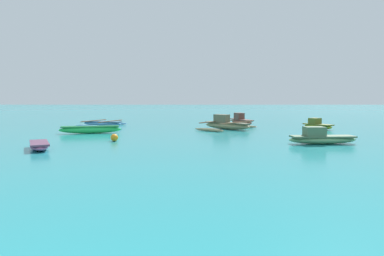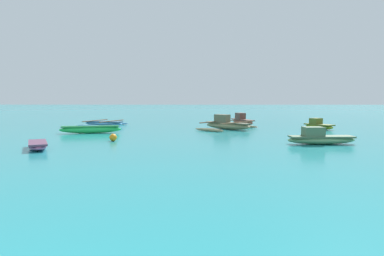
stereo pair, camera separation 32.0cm
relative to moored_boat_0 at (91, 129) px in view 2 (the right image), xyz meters
name	(u,v)px [view 2 (the right image)]	position (x,y,z in m)	size (l,w,h in m)	color
moored_boat_0	(91,129)	(0.00, 0.00, 0.00)	(3.77, 1.23, 0.46)	#2DD35D
moored_boat_1	(318,125)	(15.18, 3.16, 0.02)	(1.84, 2.43, 0.77)	olive
moored_boat_2	(242,121)	(10.29, 7.07, 0.09)	(1.74, 3.27, 0.97)	#975240
moored_boat_3	(103,123)	(-0.81, 5.75, -0.05)	(3.56, 4.00, 0.43)	#5EA1D2
moored_boat_4	(320,138)	(12.51, -4.82, 0.03)	(3.30, 1.03, 0.82)	#73A96F
moored_boat_5	(227,124)	(8.70, 2.97, 0.08)	(4.64, 4.83, 1.03)	#9B9064
moored_boat_6	(38,145)	(-0.13, -6.71, -0.08)	(1.68, 2.36, 0.32)	#A05B89
mooring_buoy_0	(113,137)	(2.41, -3.92, -0.07)	(0.37, 0.37, 0.37)	orange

